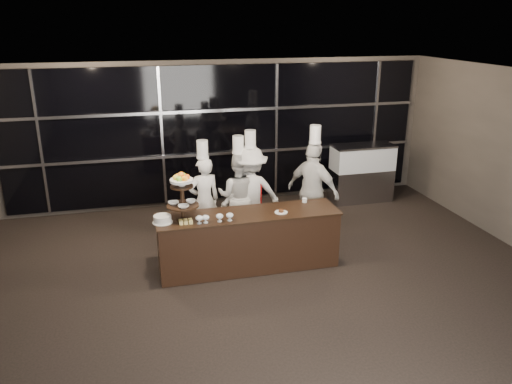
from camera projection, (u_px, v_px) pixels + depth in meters
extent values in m
plane|color=black|center=(293.00, 332.00, 6.33)|extent=(10.00, 10.00, 0.00)
plane|color=black|center=(300.00, 94.00, 5.34)|extent=(10.00, 10.00, 0.00)
plane|color=#473F38|center=(220.00, 133.00, 10.41)|extent=(9.00, 0.00, 9.00)
cube|color=black|center=(220.00, 134.00, 10.36)|extent=(8.60, 0.04, 2.80)
cube|color=#A5A5AA|center=(221.00, 153.00, 10.44)|extent=(8.60, 0.06, 0.06)
cube|color=#A5A5AA|center=(220.00, 110.00, 10.14)|extent=(8.60, 0.06, 0.06)
cube|color=#A5A5AA|center=(40.00, 144.00, 9.52)|extent=(0.05, 0.05, 2.80)
cube|color=#A5A5AA|center=(162.00, 137.00, 10.05)|extent=(0.05, 0.05, 2.80)
cube|color=#A5A5AA|center=(276.00, 131.00, 10.61)|extent=(0.05, 0.05, 2.80)
cube|color=#A5A5AA|center=(375.00, 126.00, 11.14)|extent=(0.05, 0.05, 2.80)
cube|color=black|center=(248.00, 241.00, 7.86)|extent=(2.80, 0.70, 0.90)
cube|color=black|center=(248.00, 214.00, 7.71)|extent=(2.84, 0.74, 0.03)
cylinder|color=black|center=(183.00, 218.00, 7.47)|extent=(0.24, 0.24, 0.03)
cylinder|color=black|center=(182.00, 197.00, 7.36)|extent=(0.06, 0.06, 0.70)
cylinder|color=black|center=(183.00, 206.00, 7.40)|extent=(0.48, 0.48, 0.02)
cylinder|color=black|center=(182.00, 186.00, 7.31)|extent=(0.34, 0.34, 0.02)
cylinder|color=white|center=(182.00, 184.00, 7.29)|extent=(0.10, 0.10, 0.06)
cylinder|color=white|center=(181.00, 180.00, 7.28)|extent=(0.34, 0.34, 0.04)
sphere|color=orange|center=(187.00, 177.00, 7.28)|extent=(0.09, 0.09, 0.09)
sphere|color=#8BBD30|center=(184.00, 176.00, 7.33)|extent=(0.09, 0.09, 0.09)
sphere|color=orange|center=(178.00, 176.00, 7.31)|extent=(0.09, 0.09, 0.09)
sphere|color=yellow|center=(176.00, 178.00, 7.24)|extent=(0.09, 0.09, 0.09)
sphere|color=#7DB12D|center=(179.00, 179.00, 7.19)|extent=(0.09, 0.09, 0.09)
sphere|color=orange|center=(185.00, 179.00, 7.21)|extent=(0.09, 0.09, 0.09)
sphere|color=orange|center=(181.00, 175.00, 7.25)|extent=(0.09, 0.09, 0.09)
imported|color=white|center=(173.00, 203.00, 7.42)|extent=(0.16, 0.16, 0.04)
imported|color=white|center=(191.00, 201.00, 7.48)|extent=(0.15, 0.15, 0.05)
imported|color=white|center=(184.00, 206.00, 7.28)|extent=(0.16, 0.16, 0.04)
cylinder|color=silver|center=(199.00, 223.00, 7.32)|extent=(0.07, 0.07, 0.01)
cylinder|color=silver|center=(199.00, 221.00, 7.31)|extent=(0.02, 0.02, 0.05)
ellipsoid|color=silver|center=(199.00, 218.00, 7.30)|extent=(0.11, 0.11, 0.08)
ellipsoid|color=#20D15F|center=(199.00, 218.00, 7.29)|extent=(0.08, 0.08, 0.05)
cylinder|color=silver|center=(206.00, 222.00, 7.34)|extent=(0.07, 0.07, 0.01)
cylinder|color=silver|center=(206.00, 221.00, 7.33)|extent=(0.02, 0.02, 0.05)
ellipsoid|color=silver|center=(205.00, 218.00, 7.32)|extent=(0.11, 0.11, 0.08)
ellipsoid|color=red|center=(205.00, 217.00, 7.32)|extent=(0.08, 0.08, 0.05)
cylinder|color=silver|center=(220.00, 221.00, 7.39)|extent=(0.07, 0.07, 0.01)
cylinder|color=silver|center=(220.00, 219.00, 7.38)|extent=(0.02, 0.02, 0.05)
ellipsoid|color=silver|center=(220.00, 216.00, 7.37)|extent=(0.11, 0.11, 0.08)
ellipsoid|color=#F8EAB5|center=(220.00, 216.00, 7.36)|extent=(0.08, 0.08, 0.05)
cylinder|color=silver|center=(230.00, 220.00, 7.43)|extent=(0.07, 0.07, 0.01)
cylinder|color=silver|center=(230.00, 218.00, 7.42)|extent=(0.02, 0.02, 0.05)
ellipsoid|color=silver|center=(230.00, 215.00, 7.40)|extent=(0.11, 0.11, 0.08)
ellipsoid|color=#4A3013|center=(230.00, 215.00, 7.40)|extent=(0.08, 0.08, 0.05)
cylinder|color=white|center=(163.00, 222.00, 7.36)|extent=(0.30, 0.30, 0.01)
cylinder|color=white|center=(162.00, 219.00, 7.34)|extent=(0.26, 0.26, 0.10)
cube|color=#E9D172|center=(181.00, 223.00, 7.27)|extent=(0.06, 0.06, 0.05)
cube|color=#E9D172|center=(186.00, 222.00, 7.29)|extent=(0.06, 0.06, 0.05)
cube|color=#E9D172|center=(191.00, 222.00, 7.30)|extent=(0.06, 0.06, 0.05)
cube|color=#E9D172|center=(181.00, 221.00, 7.34)|extent=(0.06, 0.06, 0.05)
cube|color=#E9D172|center=(185.00, 221.00, 7.35)|extent=(0.06, 0.06, 0.05)
cube|color=#E9D172|center=(190.00, 220.00, 7.37)|extent=(0.06, 0.06, 0.05)
cylinder|color=white|center=(281.00, 212.00, 7.73)|extent=(0.20, 0.20, 0.01)
cylinder|color=#4C2814|center=(281.00, 211.00, 7.72)|extent=(0.08, 0.08, 0.04)
cylinder|color=white|center=(305.00, 200.00, 8.16)|extent=(0.08, 0.08, 0.07)
cube|color=#A5A5AA|center=(361.00, 185.00, 10.83)|extent=(1.30, 0.56, 0.70)
cube|color=silver|center=(363.00, 158.00, 10.63)|extent=(1.30, 0.56, 0.50)
cube|color=#FFC67F|center=(363.00, 158.00, 10.63)|extent=(1.21, 0.47, 0.40)
cube|color=#A5A5AA|center=(364.00, 146.00, 10.55)|extent=(1.32, 0.58, 0.04)
imported|color=white|center=(204.00, 201.00, 8.67)|extent=(0.63, 0.48, 1.54)
cylinder|color=white|center=(202.00, 149.00, 8.37)|extent=(0.19, 0.19, 0.30)
cylinder|color=white|center=(203.00, 157.00, 8.42)|extent=(0.21, 0.21, 0.03)
imported|color=silver|center=(239.00, 196.00, 8.83)|extent=(0.95, 0.87, 1.58)
cylinder|color=white|center=(238.00, 144.00, 8.52)|extent=(0.19, 0.19, 0.30)
cylinder|color=white|center=(238.00, 153.00, 8.57)|extent=(0.21, 0.21, 0.03)
imported|color=silver|center=(250.00, 193.00, 8.84)|extent=(1.08, 0.62, 1.67)
cylinder|color=white|center=(250.00, 139.00, 8.52)|extent=(0.19, 0.19, 0.30)
cylinder|color=white|center=(250.00, 147.00, 8.57)|extent=(0.21, 0.21, 0.03)
cube|color=#A20D0C|center=(252.00, 195.00, 8.73)|extent=(0.34, 0.03, 0.62)
imported|color=silver|center=(313.00, 191.00, 8.80)|extent=(0.96, 1.09, 1.76)
cylinder|color=white|center=(315.00, 134.00, 8.46)|extent=(0.19, 0.19, 0.30)
cylinder|color=white|center=(315.00, 142.00, 8.51)|extent=(0.21, 0.21, 0.03)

